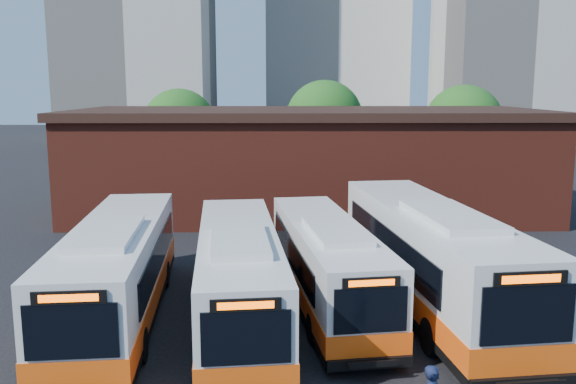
{
  "coord_description": "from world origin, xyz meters",
  "views": [
    {
      "loc": [
        -1.67,
        -18.09,
        7.74
      ],
      "look_at": [
        -1.4,
        7.2,
        3.38
      ],
      "focal_mm": 38.0,
      "sensor_mm": 36.0,
      "label": 1
    }
  ],
  "objects_px": {
    "bus_west": "(118,275)",
    "bus_east": "(430,261)",
    "bus_midwest": "(239,280)",
    "bus_mideast": "(327,267)"
  },
  "relations": [
    {
      "from": "bus_midwest",
      "to": "bus_east",
      "type": "relative_size",
      "value": 0.88
    },
    {
      "from": "bus_west",
      "to": "bus_midwest",
      "type": "relative_size",
      "value": 1.04
    },
    {
      "from": "bus_mideast",
      "to": "bus_east",
      "type": "distance_m",
      "value": 3.63
    },
    {
      "from": "bus_midwest",
      "to": "bus_mideast",
      "type": "relative_size",
      "value": 1.05
    },
    {
      "from": "bus_west",
      "to": "bus_midwest",
      "type": "xyz_separation_m",
      "value": [
        4.07,
        -0.46,
        -0.06
      ]
    },
    {
      "from": "bus_west",
      "to": "bus_east",
      "type": "relative_size",
      "value": 0.91
    },
    {
      "from": "bus_midwest",
      "to": "bus_mideast",
      "type": "height_order",
      "value": "bus_midwest"
    },
    {
      "from": "bus_west",
      "to": "bus_midwest",
      "type": "distance_m",
      "value": 4.09
    },
    {
      "from": "bus_west",
      "to": "bus_midwest",
      "type": "height_order",
      "value": "bus_west"
    },
    {
      "from": "bus_midwest",
      "to": "bus_east",
      "type": "distance_m",
      "value": 6.79
    }
  ]
}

